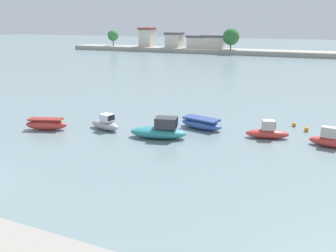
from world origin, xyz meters
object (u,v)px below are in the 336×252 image
at_px(moored_boat_2, 105,124).
at_px(mooring_buoy_2, 294,124).
at_px(moored_boat_3, 160,131).
at_px(moored_boat_4, 201,123).
at_px(moored_boat_5, 267,132).
at_px(moored_boat_6, 331,140).
at_px(mooring_buoy_0, 306,129).
at_px(moored_boat_1, 46,124).

relative_size(moored_boat_2, mooring_buoy_2, 9.02).
xyz_separation_m(moored_boat_3, moored_boat_4, (2.30, 3.91, -0.17)).
distance_m(moored_boat_3, moored_boat_5, 8.89).
xyz_separation_m(moored_boat_2, mooring_buoy_2, (15.37, 7.74, -0.34)).
bearing_deg(moored_boat_6, moored_boat_3, -157.53).
distance_m(moored_boat_2, moored_boat_3, 5.46).
height_order(moored_boat_6, mooring_buoy_0, moored_boat_6).
height_order(moored_boat_1, mooring_buoy_2, moored_boat_1).
height_order(moored_boat_2, mooring_buoy_0, moored_boat_2).
bearing_deg(moored_boat_1, moored_boat_5, -2.18).
height_order(moored_boat_3, mooring_buoy_2, moored_boat_3).
distance_m(moored_boat_6, mooring_buoy_0, 3.95).
bearing_deg(mooring_buoy_0, moored_boat_1, -157.73).
distance_m(moored_boat_1, moored_boat_6, 23.78).
relative_size(moored_boat_3, moored_boat_4, 1.16).
bearing_deg(moored_boat_1, mooring_buoy_2, 7.36).
bearing_deg(mooring_buoy_2, moored_boat_6, -56.80).
height_order(moored_boat_1, mooring_buoy_0, moored_boat_1).
bearing_deg(moored_boat_6, moored_boat_4, -175.09).
bearing_deg(moored_boat_6, moored_boat_2, -162.28).
distance_m(moored_boat_4, moored_boat_6, 10.67).
xyz_separation_m(moored_boat_4, moored_boat_6, (10.65, -0.60, 0.06)).
xyz_separation_m(moored_boat_3, moored_boat_6, (12.95, 3.31, -0.11)).
bearing_deg(moored_boat_5, moored_boat_1, -179.12).
bearing_deg(moored_boat_3, mooring_buoy_2, 25.16).
relative_size(moored_boat_5, mooring_buoy_2, 9.62).
relative_size(moored_boat_4, mooring_buoy_0, 10.63).
bearing_deg(mooring_buoy_0, mooring_buoy_2, 133.22).
xyz_separation_m(moored_boat_4, moored_boat_5, (5.86, -0.38, 0.04)).
bearing_deg(mooring_buoy_2, moored_boat_2, -153.26).
xyz_separation_m(moored_boat_5, mooring_buoy_2, (1.76, 4.41, -0.32)).
height_order(moored_boat_1, moored_boat_3, moored_boat_3).
xyz_separation_m(moored_boat_1, mooring_buoy_2, (20.15, 9.90, -0.31)).
bearing_deg(moored_boat_2, moored_boat_1, -140.29).
bearing_deg(moored_boat_2, moored_boat_6, 25.00).
xyz_separation_m(moored_boat_3, mooring_buoy_2, (9.92, 7.94, -0.45)).
distance_m(moored_boat_3, mooring_buoy_2, 12.71).
height_order(moored_boat_2, mooring_buoy_2, moored_boat_2).
bearing_deg(moored_boat_2, mooring_buoy_2, 42.14).
xyz_separation_m(moored_boat_1, moored_boat_2, (4.78, 2.16, 0.04)).
height_order(moored_boat_1, moored_boat_2, moored_boat_2).
height_order(moored_boat_4, mooring_buoy_0, moored_boat_4).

